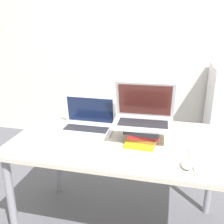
{
  "coord_description": "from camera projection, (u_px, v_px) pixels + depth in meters",
  "views": [
    {
      "loc": [
        0.3,
        -1.12,
        1.47
      ],
      "look_at": [
        -0.06,
        0.4,
        0.92
      ],
      "focal_mm": 42.0,
      "sensor_mm": 36.0,
      "label": 1
    }
  ],
  "objects": [
    {
      "name": "wall_back",
      "position": [
        149.0,
        31.0,
        2.91
      ],
      "size": [
        8.0,
        0.05,
        2.7
      ],
      "color": "silver",
      "rests_on": "ground_plane"
    },
    {
      "name": "desk",
      "position": [
        121.0,
        150.0,
        1.73
      ],
      "size": [
        1.39,
        0.79,
        0.74
      ],
      "color": "beige",
      "rests_on": "ground_plane"
    },
    {
      "name": "laptop_left",
      "position": [
        88.0,
        122.0,
        1.85
      ],
      "size": [
        0.38,
        0.22,
        0.23
      ],
      "color": "silver",
      "rests_on": "desk"
    },
    {
      "name": "book_stack",
      "position": [
        144.0,
        133.0,
        1.66
      ],
      "size": [
        0.23,
        0.27,
        0.1
      ],
      "color": "gold",
      "rests_on": "desk"
    },
    {
      "name": "laptop_on_books",
      "position": [
        144.0,
        115.0,
        1.67
      ],
      "size": [
        0.39,
        0.28,
        0.26
      ],
      "color": "#B2B2B7",
      "rests_on": "book_stack"
    },
    {
      "name": "wireless_keyboard",
      "position": [
        137.0,
        158.0,
        1.45
      ],
      "size": [
        0.31,
        0.11,
        0.01
      ],
      "color": "silver",
      "rests_on": "desk"
    },
    {
      "name": "mouse",
      "position": [
        187.0,
        164.0,
        1.38
      ],
      "size": [
        0.06,
        0.11,
        0.03
      ],
      "color": "#B2B2B7",
      "rests_on": "desk"
    },
    {
      "name": "notepad",
      "position": [
        210.0,
        162.0,
        1.41
      ],
      "size": [
        0.21,
        0.31,
        0.01
      ],
      "color": "silver",
      "rests_on": "desk"
    }
  ]
}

